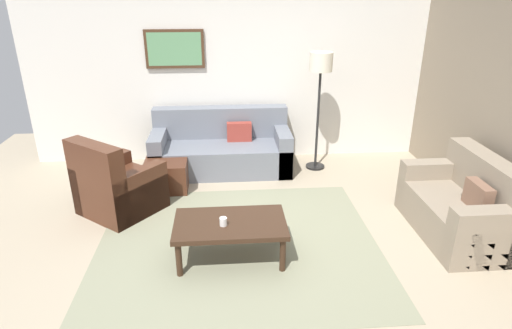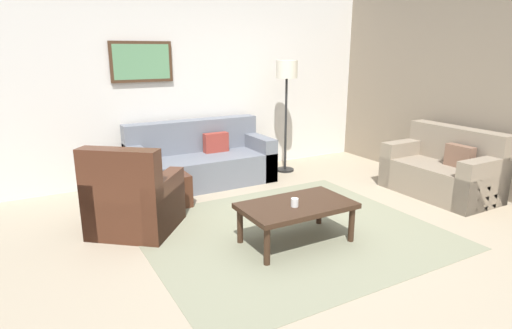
{
  "view_description": "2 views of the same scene",
  "coord_description": "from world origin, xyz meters",
  "px_view_note": "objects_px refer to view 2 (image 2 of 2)",
  "views": [
    {
      "loc": [
        -0.11,
        -3.87,
        2.54
      ],
      "look_at": [
        0.2,
        0.07,
        0.89
      ],
      "focal_mm": 30.0,
      "sensor_mm": 36.0,
      "label": 1
    },
    {
      "loc": [
        -2.34,
        -3.42,
        1.86
      ],
      "look_at": [
        -0.16,
        0.43,
        0.66
      ],
      "focal_mm": 29.72,
      "sensor_mm": 36.0,
      "label": 2
    }
  ],
  "objects_px": {
    "ottoman": "(164,189)",
    "framed_artwork": "(141,62)",
    "cup": "(295,203)",
    "lamp_standing": "(287,81)",
    "armchair_leather": "(133,204)",
    "couch_loveseat": "(445,172)",
    "couch_main": "(199,162)",
    "coffee_table": "(296,208)"
  },
  "relations": [
    {
      "from": "ottoman",
      "to": "framed_artwork",
      "type": "xyz_separation_m",
      "value": [
        0.11,
        1.06,
        1.5
      ]
    },
    {
      "from": "cup",
      "to": "lamp_standing",
      "type": "bearing_deg",
      "value": 58.65
    },
    {
      "from": "armchair_leather",
      "to": "ottoman",
      "type": "distance_m",
      "value": 0.83
    },
    {
      "from": "couch_loveseat",
      "to": "couch_main",
      "type": "bearing_deg",
      "value": 141.91
    },
    {
      "from": "armchair_leather",
      "to": "cup",
      "type": "height_order",
      "value": "armchair_leather"
    },
    {
      "from": "coffee_table",
      "to": "lamp_standing",
      "type": "xyz_separation_m",
      "value": [
        1.33,
        2.23,
        1.05
      ]
    },
    {
      "from": "couch_loveseat",
      "to": "coffee_table",
      "type": "xyz_separation_m",
      "value": [
        -2.56,
        -0.26,
        0.05
      ]
    },
    {
      "from": "couch_loveseat",
      "to": "ottoman",
      "type": "relative_size",
      "value": 2.47
    },
    {
      "from": "framed_artwork",
      "to": "armchair_leather",
      "type": "bearing_deg",
      "value": -110.53
    },
    {
      "from": "cup",
      "to": "armchair_leather",
      "type": "bearing_deg",
      "value": 139.22
    },
    {
      "from": "coffee_table",
      "to": "couch_loveseat",
      "type": "bearing_deg",
      "value": 5.82
    },
    {
      "from": "cup",
      "to": "coffee_table",
      "type": "bearing_deg",
      "value": 43.39
    },
    {
      "from": "armchair_leather",
      "to": "cup",
      "type": "distance_m",
      "value": 1.69
    },
    {
      "from": "cup",
      "to": "lamp_standing",
      "type": "relative_size",
      "value": 0.05
    },
    {
      "from": "framed_artwork",
      "to": "coffee_table",
      "type": "bearing_deg",
      "value": -75.53
    },
    {
      "from": "couch_main",
      "to": "armchair_leather",
      "type": "bearing_deg",
      "value": -134.39
    },
    {
      "from": "couch_loveseat",
      "to": "framed_artwork",
      "type": "bearing_deg",
      "value": 142.86
    },
    {
      "from": "couch_main",
      "to": "ottoman",
      "type": "xyz_separation_m",
      "value": [
        -0.74,
        -0.65,
        -0.1
      ]
    },
    {
      "from": "couch_main",
      "to": "framed_artwork",
      "type": "bearing_deg",
      "value": 147.11
    },
    {
      "from": "couch_loveseat",
      "to": "lamp_standing",
      "type": "xyz_separation_m",
      "value": [
        -1.23,
        1.97,
        1.1
      ]
    },
    {
      "from": "armchair_leather",
      "to": "coffee_table",
      "type": "relative_size",
      "value": 1.02
    },
    {
      "from": "couch_main",
      "to": "ottoman",
      "type": "relative_size",
      "value": 3.56
    },
    {
      "from": "couch_main",
      "to": "cup",
      "type": "distance_m",
      "value": 2.4
    },
    {
      "from": "couch_loveseat",
      "to": "framed_artwork",
      "type": "relative_size",
      "value": 1.64
    },
    {
      "from": "cup",
      "to": "framed_artwork",
      "type": "height_order",
      "value": "framed_artwork"
    },
    {
      "from": "couch_loveseat",
      "to": "lamp_standing",
      "type": "height_order",
      "value": "lamp_standing"
    },
    {
      "from": "armchair_leather",
      "to": "ottoman",
      "type": "xyz_separation_m",
      "value": [
        0.52,
        0.64,
        -0.11
      ]
    },
    {
      "from": "armchair_leather",
      "to": "framed_artwork",
      "type": "relative_size",
      "value": 1.33
    },
    {
      "from": "couch_loveseat",
      "to": "coffee_table",
      "type": "height_order",
      "value": "couch_loveseat"
    },
    {
      "from": "cup",
      "to": "couch_main",
      "type": "bearing_deg",
      "value": 90.29
    },
    {
      "from": "ottoman",
      "to": "framed_artwork",
      "type": "bearing_deg",
      "value": 83.92
    },
    {
      "from": "couch_loveseat",
      "to": "armchair_leather",
      "type": "height_order",
      "value": "armchair_leather"
    },
    {
      "from": "coffee_table",
      "to": "framed_artwork",
      "type": "distance_m",
      "value": 3.13
    },
    {
      "from": "couch_main",
      "to": "ottoman",
      "type": "bearing_deg",
      "value": -138.77
    },
    {
      "from": "coffee_table",
      "to": "lamp_standing",
      "type": "bearing_deg",
      "value": 59.17
    },
    {
      "from": "armchair_leather",
      "to": "couch_main",
      "type": "bearing_deg",
      "value": 45.61
    },
    {
      "from": "ottoman",
      "to": "couch_loveseat",
      "type": "bearing_deg",
      "value": -22.78
    },
    {
      "from": "cup",
      "to": "lamp_standing",
      "type": "height_order",
      "value": "lamp_standing"
    },
    {
      "from": "couch_main",
      "to": "ottoman",
      "type": "distance_m",
      "value": 0.99
    },
    {
      "from": "lamp_standing",
      "to": "coffee_table",
      "type": "bearing_deg",
      "value": -120.83
    },
    {
      "from": "armchair_leather",
      "to": "couch_loveseat",
      "type": "bearing_deg",
      "value": -11.27
    },
    {
      "from": "framed_artwork",
      "to": "couch_loveseat",
      "type": "bearing_deg",
      "value": -37.14
    }
  ]
}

